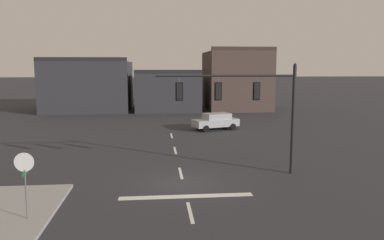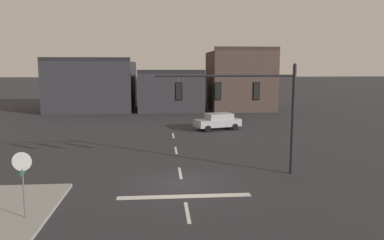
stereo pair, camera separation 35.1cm
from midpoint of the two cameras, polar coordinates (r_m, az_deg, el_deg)
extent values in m
plane|color=#2B2B30|center=(20.33, -1.84, -9.53)|extent=(400.00, 400.00, 0.00)
cube|color=silver|center=(18.44, -1.42, -11.40)|extent=(6.40, 0.50, 0.01)
cube|color=silver|center=(16.57, -0.90, -13.70)|extent=(0.16, 2.40, 0.01)
cube|color=silver|center=(22.24, -2.18, -7.97)|extent=(0.16, 2.40, 0.01)
cube|color=silver|center=(28.05, -2.91, -4.58)|extent=(0.16, 2.40, 0.01)
cube|color=silver|center=(33.92, -3.39, -2.36)|extent=(0.16, 2.40, 0.01)
cylinder|color=black|center=(22.28, 14.50, -0.07)|extent=(0.20, 0.20, 6.18)
cylinder|color=black|center=(21.14, 4.66, 6.65)|extent=(7.77, 0.31, 0.12)
sphere|color=black|center=(22.07, 14.79, 8.02)|extent=(0.18, 0.18, 0.18)
cylinder|color=#56565B|center=(21.48, 9.23, 5.97)|extent=(0.03, 0.03, 0.35)
cube|color=black|center=(21.52, 9.19, 4.31)|extent=(0.31, 0.25, 0.90)
sphere|color=red|center=(21.63, 9.13, 5.07)|extent=(0.20, 0.20, 0.20)
sphere|color=#2D2314|center=(21.64, 9.11, 4.33)|extent=(0.20, 0.20, 0.20)
sphere|color=black|center=(21.66, 9.10, 3.59)|extent=(0.20, 0.20, 0.20)
cube|color=black|center=(21.50, 9.21, 4.30)|extent=(0.42, 0.04, 1.02)
cylinder|color=#56565B|center=(21.09, 3.49, 6.02)|extent=(0.03, 0.03, 0.35)
cube|color=black|center=(21.12, 3.47, 4.33)|extent=(0.31, 0.25, 0.90)
sphere|color=red|center=(21.23, 3.43, 5.11)|extent=(0.20, 0.20, 0.20)
sphere|color=#2D2314|center=(21.25, 3.42, 4.35)|extent=(0.20, 0.20, 0.20)
sphere|color=black|center=(21.27, 3.42, 3.60)|extent=(0.20, 0.20, 0.20)
cube|color=black|center=(21.10, 3.48, 4.32)|extent=(0.42, 0.04, 1.02)
cylinder|color=#56565B|center=(20.91, -2.42, 6.01)|extent=(0.03, 0.03, 0.35)
cube|color=black|center=(20.94, -2.41, 4.30)|extent=(0.31, 0.25, 0.90)
sphere|color=red|center=(21.06, -2.42, 5.09)|extent=(0.20, 0.20, 0.20)
sphere|color=#2D2314|center=(21.07, -2.42, 4.33)|extent=(0.20, 0.20, 0.20)
sphere|color=black|center=(21.09, -2.42, 3.56)|extent=(0.20, 0.20, 0.20)
cube|color=black|center=(20.92, -2.41, 4.30)|extent=(0.42, 0.04, 1.02)
cylinder|color=#56565B|center=(16.67, -24.22, -10.40)|extent=(0.06, 0.06, 2.15)
cylinder|color=white|center=(16.30, -24.50, -5.80)|extent=(0.76, 0.03, 0.76)
cylinder|color=#B21414|center=(16.31, -24.49, -5.79)|extent=(0.68, 0.03, 0.68)
cube|color=#19592D|center=(16.41, -24.41, -7.33)|extent=(0.02, 0.64, 0.16)
cube|color=#9EA0A5|center=(37.00, 3.28, -0.39)|extent=(4.74, 3.09, 0.70)
cube|color=#9EA0A5|center=(36.98, 3.49, 0.59)|extent=(2.84, 2.29, 0.56)
cube|color=#2D3842|center=(36.63, 2.43, 0.49)|extent=(0.71, 1.52, 0.47)
cube|color=#2D3842|center=(37.53, 5.08, 0.65)|extent=(0.68, 1.51, 0.46)
cylinder|color=black|center=(35.66, 1.82, -1.32)|extent=(0.68, 0.41, 0.64)
cylinder|color=black|center=(37.18, 0.68, -0.93)|extent=(0.68, 0.41, 0.64)
cylinder|color=black|center=(37.00, 5.88, -1.02)|extent=(0.68, 0.41, 0.64)
cylinder|color=black|center=(38.47, 4.62, -0.65)|extent=(0.68, 0.41, 0.64)
sphere|color=silver|center=(35.53, 0.58, -0.65)|extent=(0.16, 0.16, 0.16)
sphere|color=silver|center=(36.57, -0.17, -0.40)|extent=(0.16, 0.16, 0.16)
cube|color=maroon|center=(38.02, 6.20, -0.07)|extent=(0.47, 1.31, 0.12)
cube|color=#2D2D33|center=(56.19, -15.25, 5.00)|extent=(11.38, 12.36, 6.77)
cube|color=black|center=(50.34, -16.53, 8.76)|extent=(11.38, 0.60, 0.50)
cube|color=#2D2D33|center=(53.75, -3.91, 4.28)|extent=(8.81, 8.93, 5.18)
cube|color=black|center=(49.48, -3.79, 7.25)|extent=(8.81, 0.60, 0.50)
cube|color=#473833|center=(55.50, 6.42, 5.92)|extent=(8.59, 10.22, 8.17)
cube|color=#3A2B26|center=(50.82, 7.64, 10.59)|extent=(8.59, 0.60, 0.50)
camera|label=1|loc=(0.18, -90.43, -0.06)|focal=35.48mm
camera|label=2|loc=(0.18, 89.57, 0.06)|focal=35.48mm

